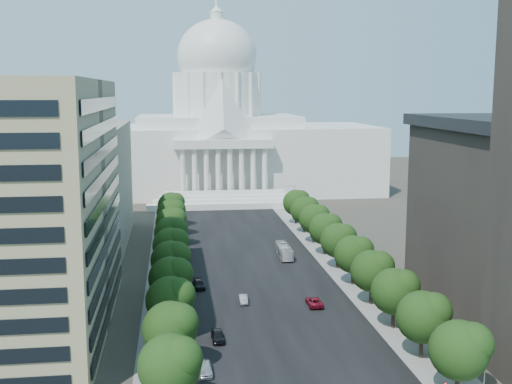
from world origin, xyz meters
name	(u,v)px	position (x,y,z in m)	size (l,w,h in m)	color
road_asphalt	(246,251)	(0.00, 90.00, 0.00)	(30.00, 260.00, 0.01)	black
sidewalk_left	(167,253)	(-19.00, 90.00, 0.00)	(8.00, 260.00, 0.02)	gray
sidewalk_right	(323,248)	(19.00, 90.00, 0.00)	(8.00, 260.00, 0.02)	gray
capitol	(218,139)	(0.00, 184.89, 20.01)	(120.00, 56.00, 73.00)	white
office_block_left_far	(46,187)	(-48.00, 100.00, 15.00)	(38.00, 52.00, 30.00)	gray
tree_l_a	(172,364)	(-17.66, 11.81, 6.45)	(7.79, 7.60, 9.97)	#33261C
tree_l_b	(172,327)	(-17.66, 23.81, 6.45)	(7.79, 7.60, 9.97)	#33261C
tree_l_c	(172,299)	(-17.66, 35.81, 6.45)	(7.79, 7.60, 9.97)	#33261C
tree_l_d	(172,277)	(-17.66, 47.81, 6.45)	(7.79, 7.60, 9.97)	#33261C
tree_l_e	(172,259)	(-17.66, 59.81, 6.45)	(7.79, 7.60, 9.97)	#33261C
tree_l_f	(172,244)	(-17.66, 71.81, 6.45)	(7.79, 7.60, 9.97)	#33261C
tree_l_g	(172,232)	(-17.66, 83.81, 6.45)	(7.79, 7.60, 9.97)	#33261C
tree_l_h	(172,222)	(-17.66, 95.81, 6.45)	(7.79, 7.60, 9.97)	#33261C
tree_l_i	(172,213)	(-17.66, 107.81, 6.45)	(7.79, 7.60, 9.97)	#33261C
tree_l_j	(172,205)	(-17.66, 119.81, 6.45)	(7.79, 7.60, 9.97)	#33261C
tree_r_a	(462,348)	(18.34, 11.81, 6.45)	(7.79, 7.60, 9.97)	#33261C
tree_r_b	(425,315)	(18.34, 23.81, 6.45)	(7.79, 7.60, 9.97)	#33261C
tree_r_c	(397,290)	(18.34, 35.81, 6.45)	(7.79, 7.60, 9.97)	#33261C
tree_r_d	(374,270)	(18.34, 47.81, 6.45)	(7.79, 7.60, 9.97)	#33261C
tree_r_e	(355,253)	(18.34, 59.81, 6.45)	(7.79, 7.60, 9.97)	#33261C
tree_r_f	(339,239)	(18.34, 71.81, 6.45)	(7.79, 7.60, 9.97)	#33261C
tree_r_g	(326,228)	(18.34, 83.81, 6.45)	(7.79, 7.60, 9.97)	#33261C
tree_r_h	(315,218)	(18.34, 95.81, 6.45)	(7.79, 7.60, 9.97)	#33261C
tree_r_i	(306,209)	(18.34, 107.81, 6.45)	(7.79, 7.60, 9.97)	#33261C
tree_r_j	(297,202)	(18.34, 119.81, 6.45)	(7.79, 7.60, 9.97)	#33261C
streetlight_a	(481,358)	(19.90, 10.00, 5.82)	(2.61, 0.44, 9.00)	gray
streetlight_b	(407,295)	(19.90, 35.00, 5.82)	(2.61, 0.44, 9.00)	gray
streetlight_c	(362,256)	(19.90, 60.00, 5.82)	(2.61, 0.44, 9.00)	gray
streetlight_d	(332,229)	(19.90, 85.00, 5.82)	(2.61, 0.44, 9.00)	gray
streetlight_e	(309,210)	(19.90, 110.00, 5.82)	(2.61, 0.44, 9.00)	gray
streetlight_f	(293,195)	(19.90, 135.00, 5.82)	(2.61, 0.44, 9.00)	gray
car_dark_a	(218,336)	(-10.77, 34.04, 0.81)	(1.92, 4.76, 1.62)	black
car_silver	(243,299)	(-4.90, 51.49, 0.70)	(1.47, 4.22, 1.39)	#9C9FA4
car_red	(314,302)	(7.60, 48.19, 0.76)	(2.54, 5.50, 1.53)	maroon
car_dark_b	(199,285)	(-12.60, 61.32, 0.75)	(2.10, 5.16, 1.50)	black
car_parked	(205,369)	(-13.28, 22.52, 0.81)	(1.92, 4.77, 1.62)	#A8ABB0
city_bus	(284,251)	(8.09, 82.60, 1.54)	(2.59, 11.06, 3.08)	silver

